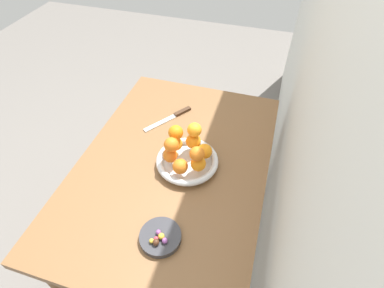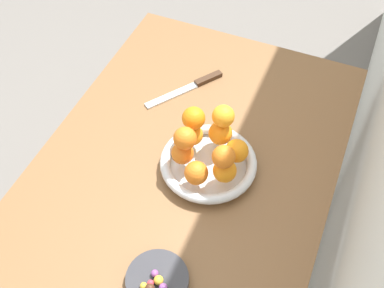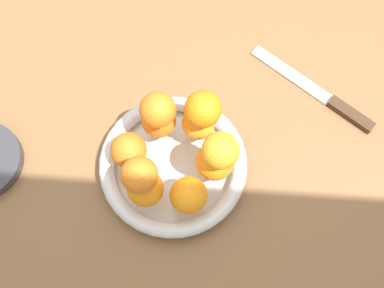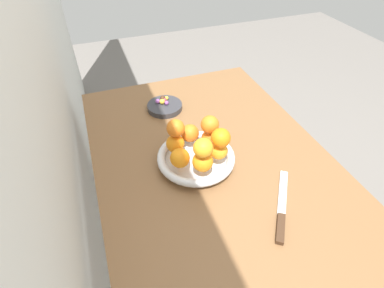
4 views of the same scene
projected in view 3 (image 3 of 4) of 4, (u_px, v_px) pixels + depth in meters
name	position (u px, v px, depth m)	size (l,w,h in m)	color
ground_plane	(181.00, 219.00, 1.55)	(6.00, 6.00, 0.00)	slate
dining_table	(175.00, 153.00, 0.94)	(1.10, 0.76, 0.74)	brown
fruit_bowl	(173.00, 165.00, 0.82)	(0.25, 0.25, 0.04)	silver
orange_0	(145.00, 188.00, 0.75)	(0.06, 0.06, 0.06)	orange
orange_1	(188.00, 195.00, 0.75)	(0.06, 0.06, 0.06)	orange
orange_2	(215.00, 161.00, 0.77)	(0.06, 0.06, 0.06)	orange
orange_3	(198.00, 126.00, 0.79)	(0.06, 0.06, 0.06)	orange
orange_4	(159.00, 123.00, 0.79)	(0.06, 0.06, 0.06)	orange
orange_5	(129.00, 150.00, 0.77)	(0.06, 0.06, 0.06)	orange
orange_6	(221.00, 150.00, 0.71)	(0.06, 0.06, 0.06)	orange
orange_7	(158.00, 110.00, 0.74)	(0.06, 0.06, 0.06)	orange
orange_8	(203.00, 110.00, 0.74)	(0.06, 0.06, 0.06)	orange
orange_9	(139.00, 175.00, 0.70)	(0.06, 0.06, 0.06)	orange
knife	(322.00, 95.00, 0.88)	(0.22, 0.17, 0.01)	#3F2819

